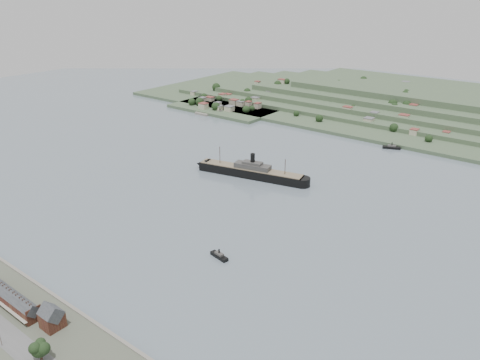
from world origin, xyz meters
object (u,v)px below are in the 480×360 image
Objects in this scene: steamship at (248,171)px; fig_tree at (39,349)px; terrace_row at (7,295)px; gabled_building at (52,317)px; tugboat at (219,256)px.

fig_tree is (64.77, -245.33, 3.62)m from steamship.
gabled_building is at bearing 6.12° from terrace_row.
steamship is at bearing 119.72° from tugboat.
terrace_row is at bearing -118.64° from tugboat.
gabled_building is 234.05m from steamship.
fig_tree is at bearing -75.21° from steamship.
terrace_row is 233.23m from steamship.
steamship is 10.34× the size of fig_tree.
terrace_row is at bearing -173.88° from gabled_building.
steamship reaches higher than fig_tree.
tugboat is (59.64, 109.23, -5.27)m from terrace_row.
steamship is at bearing 101.96° from gabled_building.
terrace_row is 5.05× the size of fig_tree.
steamship reaches higher than gabled_building.
tugboat is 1.34× the size of fig_tree.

